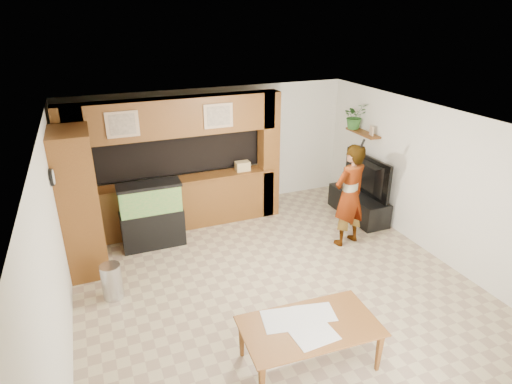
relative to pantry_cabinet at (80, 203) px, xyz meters
name	(u,v)px	position (x,y,z in m)	size (l,w,h in m)	color
floor	(274,284)	(2.70, -1.63, -1.19)	(6.50, 6.50, 0.00)	tan
ceiling	(277,125)	(2.70, -1.63, 1.41)	(6.50, 6.50, 0.00)	white
wall_back	(213,149)	(2.70, 1.62, 0.11)	(6.00, 6.00, 0.00)	silver
wall_left	(55,250)	(-0.30, -1.63, 0.11)	(6.50, 6.50, 0.00)	silver
wall_right	(434,182)	(5.70, -1.63, 0.11)	(6.50, 6.50, 0.00)	silver
partition	(174,163)	(1.75, 1.01, 0.12)	(4.20, 0.99, 2.60)	brown
wall_clock	(52,177)	(-0.27, -0.63, 0.71)	(0.05, 0.25, 0.25)	black
wall_shelf	(363,133)	(5.55, 0.32, 0.51)	(0.25, 0.90, 0.04)	brown
pantry_cabinet	(80,203)	(0.00, 0.00, 0.00)	(0.60, 0.98, 2.39)	brown
trash_can	(112,282)	(0.29, -1.02, -0.91)	(0.31, 0.31, 0.56)	#B2B2B7
aquarium	(152,216)	(1.14, 0.32, -0.59)	(1.11, 0.42, 1.23)	black
tv_stand	(358,205)	(5.35, -0.04, -0.94)	(0.55, 1.50, 0.50)	black
television	(361,176)	(5.35, -0.04, -0.29)	(1.41, 0.19, 0.81)	black
photo_frame	(372,131)	(5.55, 0.05, 0.62)	(0.03, 0.14, 0.19)	tan
potted_plant	(355,116)	(5.52, 0.62, 0.80)	(0.49, 0.42, 0.54)	#2D6127
person	(349,196)	(4.49, -0.91, -0.23)	(0.70, 0.46, 1.92)	tan
microphone	(362,144)	(4.54, -1.07, 0.78)	(0.04, 0.04, 0.17)	black
dining_table	(310,346)	(2.41, -3.33, -0.90)	(1.65, 0.92, 0.58)	brown
newspaper_a	(315,335)	(2.38, -3.47, -0.61)	(0.50, 0.37, 0.01)	silver
newspaper_b	(287,319)	(2.20, -3.10, -0.61)	(0.59, 0.43, 0.01)	silver
newspaper_c	(314,313)	(2.56, -3.13, -0.61)	(0.50, 0.36, 0.01)	silver
counter_box	(243,166)	(3.08, 0.82, -0.06)	(0.28, 0.19, 0.19)	tan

